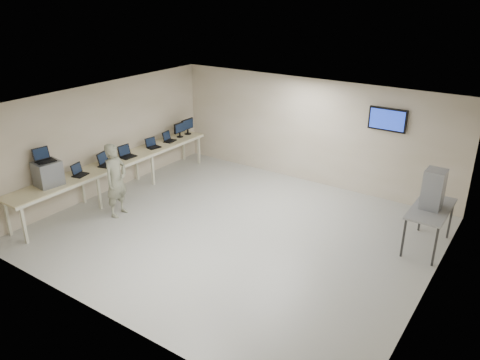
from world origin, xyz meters
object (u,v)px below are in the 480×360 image
Objects in this scene: workbench at (118,163)px; side_table at (431,211)px; equipment_box at (48,173)px; soldier at (116,180)px.

workbench is 4.03× the size of side_table.
side_table is (7.25, 3.58, -0.35)m from equipment_box.
side_table is at bearing -75.29° from soldier.
equipment_box reaches higher than workbench.
workbench is 3.47× the size of soldier.
workbench is 1.21m from soldier.
soldier is (0.87, -0.84, 0.04)m from workbench.
workbench is 10.97× the size of equipment_box.
equipment_box reaches higher than side_table.
equipment_box is 1.45m from soldier.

